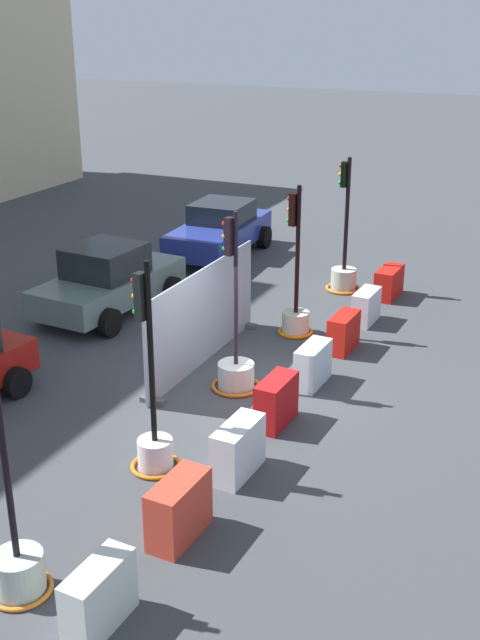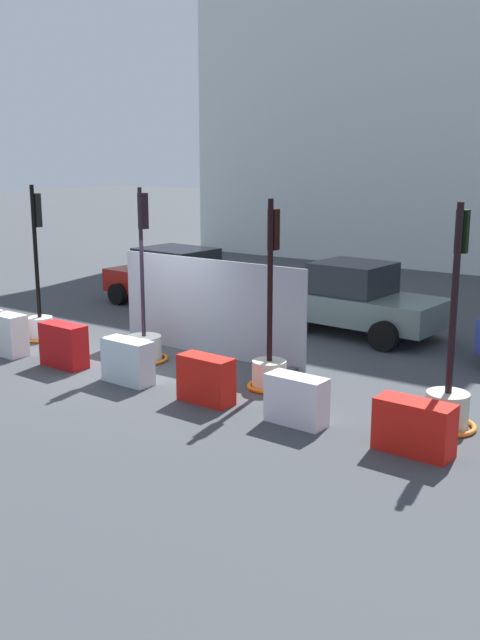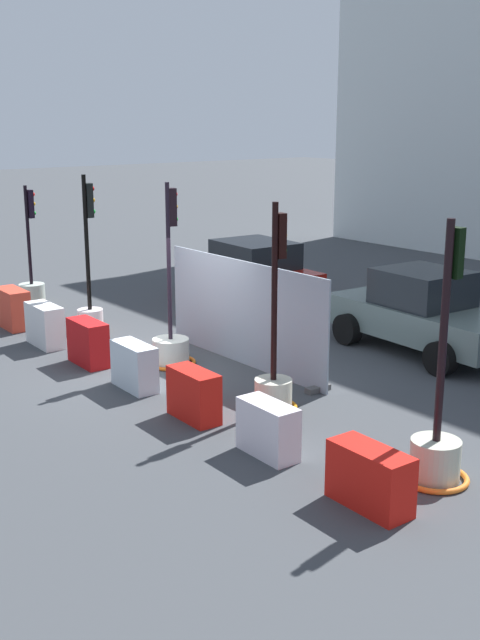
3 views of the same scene
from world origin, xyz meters
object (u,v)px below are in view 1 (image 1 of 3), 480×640
Objects in this scene: traffic_light_3 at (296,310)px; construction_barrier_0 at (99,597)px; traffic_light_4 at (344,270)px; construction_barrier_3 at (276,402)px; traffic_light_1 at (154,433)px; construction_barrier_6 at (366,307)px; construction_barrier_2 at (238,449)px; construction_barrier_1 at (179,509)px; construction_barrier_4 at (313,365)px; car_blue_estate at (220,230)px; construction_barrier_7 at (389,283)px; traffic_light_2 at (236,366)px; construction_barrier_5 at (344,332)px; car_grey_saloon at (108,280)px; traffic_light_0 at (17,561)px.

construction_barrier_0 is at bearing -172.68° from traffic_light_3.
traffic_light_4 is 3.37× the size of construction_barrier_3.
traffic_light_1 is 7.72m from construction_barrier_6.
construction_barrier_2 is 1.11× the size of construction_barrier_6.
construction_barrier_4 is at bearing -0.14° from construction_barrier_1.
car_blue_estate is at bearing 21.02° from construction_barrier_0.
traffic_light_1 is at bearing 172.41° from construction_barrier_7.
traffic_light_2 is 3.50× the size of construction_barrier_5.
construction_barrier_1 is (-4.58, -1.29, -0.02)m from traffic_light_2.
traffic_light_1 is 5.97m from construction_barrier_5.
construction_barrier_3 is 0.24× the size of car_blue_estate.
construction_barrier_1 is (1.91, -0.02, 0.02)m from construction_barrier_0.
traffic_light_3 is 6.43m from car_blue_estate.
construction_barrier_5 is at bearing -133.14° from car_blue_estate.
car_blue_estate is at bearing -3.49° from car_grey_saloon.
traffic_light_0 reaches higher than construction_barrier_5.
traffic_light_2 is at bearing 11.09° from construction_barrier_0.
construction_barrier_2 is at bearing -179.65° from construction_barrier_6.
traffic_light_4 is 3.35× the size of construction_barrier_0.
traffic_light_1 is at bearing -158.72° from car_blue_estate.
construction_barrier_2 is 0.26× the size of car_blue_estate.
car_grey_saloon reaches higher than construction_barrier_4.
construction_barrier_6 is at bearing 179.27° from construction_barrier_7.
construction_barrier_3 is 3.65m from construction_barrier_5.
construction_barrier_1 is 7.24m from construction_barrier_5.
construction_barrier_4 is 1.02× the size of construction_barrier_5.
construction_barrier_6 is (7.62, -1.25, -0.24)m from traffic_light_1.
traffic_light_3 reaches higher than construction_barrier_1.
construction_barrier_6 is at bearing -71.56° from car_grey_saloon.
construction_barrier_3 is at bearing -29.20° from traffic_light_1.
construction_barrier_5 is at bearing -0.38° from construction_barrier_0.
construction_barrier_7 is (6.41, -1.33, -0.09)m from traffic_light_2.
construction_barrier_5 is 1.01× the size of construction_barrier_6.
traffic_light_1 is 11.88m from car_blue_estate.
construction_barrier_6 is (-2.01, -1.21, -0.16)m from traffic_light_4.
construction_barrier_3 reaches higher than construction_barrier_5.
car_blue_estate is (14.31, 4.25, 0.32)m from traffic_light_0.
construction_barrier_0 is at bearing -146.85° from car_grey_saloon.
construction_barrier_4 reaches higher than construction_barrier_6.
traffic_light_2 is at bearing 153.33° from construction_barrier_5.
traffic_light_2 is at bearing 15.76° from construction_barrier_1.
construction_barrier_3 is (2.17, -1.22, -0.19)m from traffic_light_1.
car_grey_saloon is (8.97, 5.86, 0.38)m from construction_barrier_0.
construction_barrier_6 is at bearing -0.18° from construction_barrier_0.
traffic_light_3 is 3.28× the size of construction_barrier_0.
traffic_light_3 is 4.67m from car_grey_saloon.
construction_barrier_2 is at bearing -72.45° from traffic_light_1.
construction_barrier_6 reaches higher than construction_barrier_7.
car_grey_saloon is (7.06, 5.88, 0.36)m from construction_barrier_1.
construction_barrier_3 is at bearing 179.61° from construction_barrier_6.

